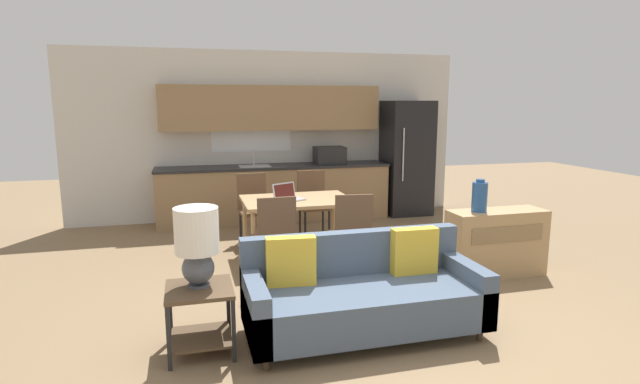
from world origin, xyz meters
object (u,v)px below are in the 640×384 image
object	(u,v)px
table_lamp	(197,241)
dining_chair_far_left	(254,205)
dining_chair_far_right	(313,201)
dining_chair_near_right	(351,231)
refrigerator	(407,158)
side_table	(200,308)
credenza	(496,243)
couch	(361,294)
laptop	(288,196)
vase	(480,197)
dining_chair_near_left	(275,235)
dining_table	(297,204)

from	to	relation	value
table_lamp	dining_chair_far_left	size ratio (longest dim) A/B	0.65
dining_chair_far_right	dining_chair_near_right	distance (m)	1.71
refrigerator	dining_chair_far_right	size ratio (longest dim) A/B	2.04
refrigerator	side_table	size ratio (longest dim) A/B	3.73
credenza	dining_chair_near_right	xyz separation A→B (m)	(-1.57, 0.33, 0.16)
couch	dining_chair_far_left	world-z (taller)	dining_chair_far_left
dining_chair_far_right	laptop	bearing A→B (deg)	-120.57
laptop	dining_chair_near_right	bearing A→B (deg)	-84.00
side_table	laptop	world-z (taller)	laptop
table_lamp	laptop	bearing A→B (deg)	61.78
dining_chair_far_left	laptop	xyz separation A→B (m)	(0.30, -0.82, 0.26)
couch	vase	distance (m)	2.00
vase	refrigerator	bearing A→B (deg)	79.19
refrigerator	dining_chair_near_right	world-z (taller)	refrigerator
side_table	dining_chair_near_left	size ratio (longest dim) A/B	0.55
dining_table	couch	world-z (taller)	couch
dining_table	dining_chair_far_left	xyz separation A→B (m)	(-0.42, 0.79, -0.15)
refrigerator	table_lamp	distance (m)	5.40
table_lamp	dining_chair_near_right	world-z (taller)	table_lamp
dining_table	laptop	bearing A→B (deg)	-167.25
refrigerator	dining_chair_far_left	xyz separation A→B (m)	(-2.77, -1.18, -0.44)
dining_chair_far_right	table_lamp	bearing A→B (deg)	-118.50
credenza	laptop	world-z (taller)	laptop
dining_table	table_lamp	world-z (taller)	table_lamp
refrigerator	vase	size ratio (longest dim) A/B	5.44
dining_table	dining_chair_near_right	bearing A→B (deg)	-64.24
dining_table	dining_chair_near_right	world-z (taller)	dining_chair_near_right
dining_chair_far_right	dining_chair_near_left	distance (m)	1.85
table_lamp	dining_chair_far_right	distance (m)	3.40
laptop	refrigerator	bearing A→B (deg)	11.97
dining_table	dining_chair_near_left	size ratio (longest dim) A/B	1.39
vase	dining_chair_near_right	size ratio (longest dim) A/B	0.37
side_table	vase	distance (m)	3.17
table_lamp	refrigerator	bearing A→B (deg)	48.62
dining_chair_far_right	dining_chair_near_right	world-z (taller)	same
credenza	dining_chair_far_right	distance (m)	2.57
dining_chair_far_right	dining_table	bearing A→B (deg)	-115.15
dining_table	side_table	distance (m)	2.47
dining_table	side_table	bearing A→B (deg)	-120.08
table_lamp	credenza	bearing A→B (deg)	15.83
refrigerator	credenza	world-z (taller)	refrigerator
dining_chair_near_right	side_table	bearing A→B (deg)	44.80
dining_chair_near_left	laptop	size ratio (longest dim) A/B	2.35
dining_table	credenza	bearing A→B (deg)	-30.76
dining_chair_far_right	credenza	bearing A→B (deg)	-52.02
side_table	dining_chair_far_left	world-z (taller)	dining_chair_far_left
table_lamp	vase	size ratio (longest dim) A/B	1.72
table_lamp	dining_chair_near_right	xyz separation A→B (m)	(1.64, 1.24, -0.34)
couch	dining_chair_far_right	size ratio (longest dim) A/B	2.05
table_lamp	dining_chair_far_left	bearing A→B (deg)	74.40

